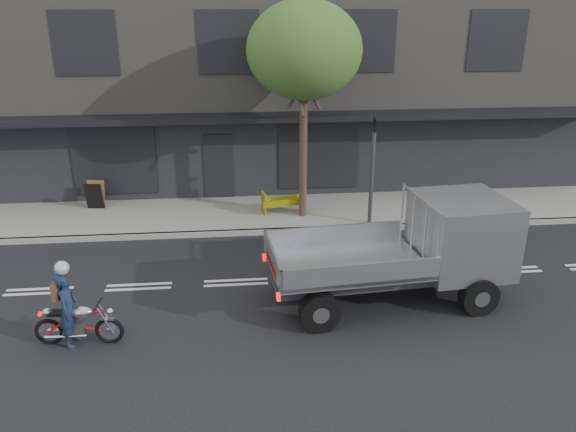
{
  "coord_description": "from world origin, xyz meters",
  "views": [
    {
      "loc": [
        0.09,
        -12.66,
        6.59
      ],
      "look_at": [
        1.36,
        0.5,
        1.55
      ],
      "focal_mm": 35.0,
      "sensor_mm": 36.0,
      "label": 1
    }
  ],
  "objects_px": {
    "rider": "(68,309)",
    "sandwich_board": "(94,196)",
    "street_tree": "(304,51)",
    "construction_barrier": "(283,204)",
    "traffic_light_pole": "(372,177)",
    "flatbed_ute": "(441,240)",
    "motorcycle": "(78,323)"
  },
  "relations": [
    {
      "from": "rider",
      "to": "sandwich_board",
      "type": "relative_size",
      "value": 1.77
    },
    {
      "from": "rider",
      "to": "sandwich_board",
      "type": "distance_m",
      "value": 7.91
    },
    {
      "from": "street_tree",
      "to": "construction_barrier",
      "type": "bearing_deg",
      "value": 172.23
    },
    {
      "from": "traffic_light_pole",
      "to": "construction_barrier",
      "type": "relative_size",
      "value": 2.61
    },
    {
      "from": "traffic_light_pole",
      "to": "construction_barrier",
      "type": "height_order",
      "value": "traffic_light_pole"
    },
    {
      "from": "rider",
      "to": "flatbed_ute",
      "type": "xyz_separation_m",
      "value": [
        8.14,
        1.28,
        0.64
      ]
    },
    {
      "from": "rider",
      "to": "flatbed_ute",
      "type": "distance_m",
      "value": 8.26
    },
    {
      "from": "flatbed_ute",
      "to": "street_tree",
      "type": "bearing_deg",
      "value": 110.56
    },
    {
      "from": "motorcycle",
      "to": "flatbed_ute",
      "type": "height_order",
      "value": "flatbed_ute"
    },
    {
      "from": "street_tree",
      "to": "traffic_light_pole",
      "type": "height_order",
      "value": "street_tree"
    },
    {
      "from": "traffic_light_pole",
      "to": "sandwich_board",
      "type": "height_order",
      "value": "traffic_light_pole"
    },
    {
      "from": "traffic_light_pole",
      "to": "rider",
      "type": "xyz_separation_m",
      "value": [
        -7.57,
        -5.73,
        -0.85
      ]
    },
    {
      "from": "motorcycle",
      "to": "sandwich_board",
      "type": "bearing_deg",
      "value": 104.04
    },
    {
      "from": "motorcycle",
      "to": "rider",
      "type": "relative_size",
      "value": 1.14
    },
    {
      "from": "motorcycle",
      "to": "street_tree",
      "type": "bearing_deg",
      "value": 54.5
    },
    {
      "from": "street_tree",
      "to": "construction_barrier",
      "type": "distance_m",
      "value": 4.79
    },
    {
      "from": "street_tree",
      "to": "traffic_light_pole",
      "type": "xyz_separation_m",
      "value": [
        2.0,
        -0.85,
        -3.63
      ]
    },
    {
      "from": "rider",
      "to": "motorcycle",
      "type": "bearing_deg",
      "value": -86.02
    },
    {
      "from": "street_tree",
      "to": "motorcycle",
      "type": "bearing_deg",
      "value": -129.49
    },
    {
      "from": "rider",
      "to": "construction_barrier",
      "type": "xyz_separation_m",
      "value": [
        4.96,
        6.66,
        -0.27
      ]
    },
    {
      "from": "construction_barrier",
      "to": "sandwich_board",
      "type": "xyz_separation_m",
      "value": [
        -6.19,
        1.15,
        0.08
      ]
    },
    {
      "from": "traffic_light_pole",
      "to": "motorcycle",
      "type": "relative_size",
      "value": 1.92
    },
    {
      "from": "street_tree",
      "to": "flatbed_ute",
      "type": "height_order",
      "value": "street_tree"
    },
    {
      "from": "motorcycle",
      "to": "flatbed_ute",
      "type": "distance_m",
      "value": 8.15
    },
    {
      "from": "motorcycle",
      "to": "construction_barrier",
      "type": "distance_m",
      "value": 8.21
    },
    {
      "from": "flatbed_ute",
      "to": "construction_barrier",
      "type": "height_order",
      "value": "flatbed_ute"
    },
    {
      "from": "traffic_light_pole",
      "to": "motorcycle",
      "type": "bearing_deg",
      "value": -142.34
    },
    {
      "from": "street_tree",
      "to": "flatbed_ute",
      "type": "bearing_deg",
      "value": -64.14
    },
    {
      "from": "flatbed_ute",
      "to": "sandwich_board",
      "type": "bearing_deg",
      "value": 139.81
    },
    {
      "from": "flatbed_ute",
      "to": "traffic_light_pole",
      "type": "bearing_deg",
      "value": 91.99
    },
    {
      "from": "sandwich_board",
      "to": "street_tree",
      "type": "bearing_deg",
      "value": -3.05
    },
    {
      "from": "flatbed_ute",
      "to": "sandwich_board",
      "type": "height_order",
      "value": "flatbed_ute"
    }
  ]
}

